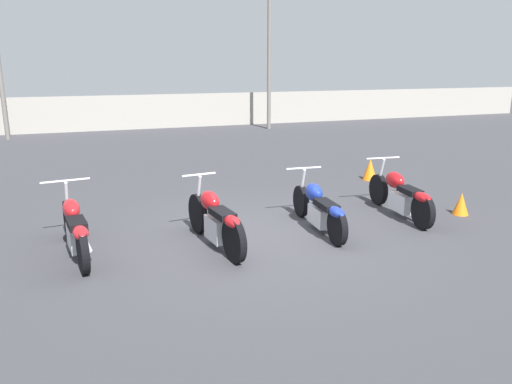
# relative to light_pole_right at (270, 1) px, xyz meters

# --- Properties ---
(ground_plane) EXTENTS (60.00, 60.00, 0.00)m
(ground_plane) POSITION_rel_light_pole_right_xyz_m (-4.97, -12.62, -5.11)
(ground_plane) COLOR #38383D
(fence_back) EXTENTS (40.00, 0.04, 1.43)m
(fence_back) POSITION_rel_light_pole_right_xyz_m (-4.97, 1.72, -4.39)
(fence_back) COLOR #9E998E
(fence_back) RESTS_ON ground_plane
(light_pole_right) EXTENTS (0.70, 0.35, 8.82)m
(light_pole_right) POSITION_rel_light_pole_right_xyz_m (0.00, 0.00, 0.00)
(light_pole_right) COLOR slate
(light_pole_right) RESTS_ON ground_plane
(motorcycle_slot_0) EXTENTS (0.73, 2.16, 0.99)m
(motorcycle_slot_0) POSITION_rel_light_pole_right_xyz_m (-7.84, -12.44, -4.70)
(motorcycle_slot_0) COLOR black
(motorcycle_slot_0) RESTS_ON ground_plane
(motorcycle_slot_1) EXTENTS (0.58, 2.09, 1.02)m
(motorcycle_slot_1) POSITION_rel_light_pole_right_xyz_m (-5.83, -12.80, -4.68)
(motorcycle_slot_1) COLOR black
(motorcycle_slot_1) RESTS_ON ground_plane
(motorcycle_slot_2) EXTENTS (0.65, 2.13, 0.94)m
(motorcycle_slot_2) POSITION_rel_light_pole_right_xyz_m (-4.00, -12.63, -4.72)
(motorcycle_slot_2) COLOR black
(motorcycle_slot_2) RESTS_ON ground_plane
(motorcycle_slot_3) EXTENTS (0.69, 2.17, 0.97)m
(motorcycle_slot_3) POSITION_rel_light_pole_right_xyz_m (-2.24, -12.43, -4.70)
(motorcycle_slot_3) COLOR black
(motorcycle_slot_3) RESTS_ON ground_plane
(traffic_cone_near) EXTENTS (0.34, 0.34, 0.51)m
(traffic_cone_near) POSITION_rel_light_pole_right_xyz_m (-1.15, -9.69, -4.85)
(traffic_cone_near) COLOR orange
(traffic_cone_near) RESTS_ON ground_plane
(traffic_cone_far) EXTENTS (0.29, 0.29, 0.41)m
(traffic_cone_far) POSITION_rel_light_pole_right_xyz_m (-1.11, -12.71, -4.90)
(traffic_cone_far) COLOR orange
(traffic_cone_far) RESTS_ON ground_plane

